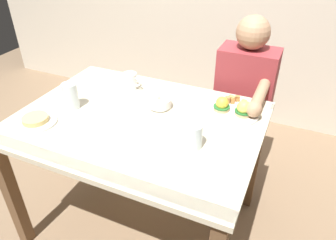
{
  "coord_description": "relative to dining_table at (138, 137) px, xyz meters",
  "views": [
    {
      "loc": [
        0.68,
        -1.16,
        1.6
      ],
      "look_at": [
        0.17,
        0.0,
        0.78
      ],
      "focal_mm": 34.36,
      "sensor_mm": 36.0,
      "label": 1
    }
  ],
  "objects": [
    {
      "name": "coffee_mug",
      "position": [
        -0.19,
        0.28,
        0.16
      ],
      "size": [
        0.11,
        0.08,
        0.09
      ],
      "color": "white",
      "rests_on": "dining_table"
    },
    {
      "name": "eggs_benedict_plate",
      "position": [
        0.42,
        0.24,
        0.13
      ],
      "size": [
        0.27,
        0.27,
        0.09
      ],
      "color": "white",
      "rests_on": "dining_table"
    },
    {
      "name": "diner_person",
      "position": [
        0.4,
        0.6,
        0.02
      ],
      "size": [
        0.34,
        0.54,
        1.14
      ],
      "color": "#33333D",
      "rests_on": "ground_plane"
    },
    {
      "name": "ground_plane",
      "position": [
        0.0,
        0.0,
        -0.63
      ],
      "size": [
        6.0,
        6.0,
        0.0
      ],
      "primitive_type": "plane",
      "color": "#7F664C"
    },
    {
      "name": "water_glass_near",
      "position": [
        0.33,
        -0.09,
        0.16
      ],
      "size": [
        0.08,
        0.08,
        0.11
      ],
      "color": "silver",
      "rests_on": "dining_table"
    },
    {
      "name": "fork",
      "position": [
        0.06,
        -0.12,
        0.11
      ],
      "size": [
        0.14,
        0.1,
        0.0
      ],
      "color": "silver",
      "rests_on": "dining_table"
    },
    {
      "name": "dining_table",
      "position": [
        0.0,
        0.0,
        0.0
      ],
      "size": [
        1.2,
        0.9,
        0.74
      ],
      "color": "beige",
      "rests_on": "ground_plane"
    },
    {
      "name": "water_glass_far",
      "position": [
        -0.36,
        -0.04,
        0.17
      ],
      "size": [
        0.08,
        0.08,
        0.14
      ],
      "color": "silver",
      "rests_on": "dining_table"
    },
    {
      "name": "side_plate",
      "position": [
        -0.43,
        -0.23,
        0.12
      ],
      "size": [
        0.2,
        0.2,
        0.04
      ],
      "color": "white",
      "rests_on": "dining_table"
    },
    {
      "name": "fruit_bowl",
      "position": [
        0.05,
        0.15,
        0.14
      ],
      "size": [
        0.12,
        0.12,
        0.06
      ],
      "color": "white",
      "rests_on": "dining_table"
    }
  ]
}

